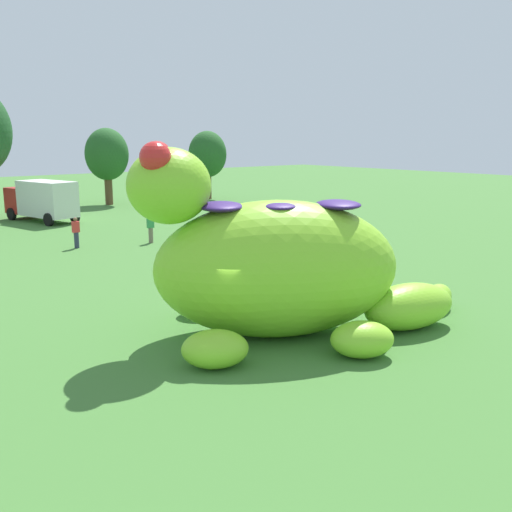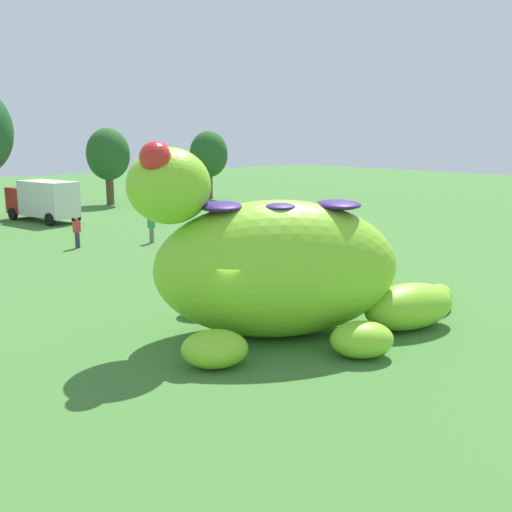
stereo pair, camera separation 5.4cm
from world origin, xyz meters
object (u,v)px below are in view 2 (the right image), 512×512
Objects in this scene: spectator_mid_field at (77,233)px; spectator_near_inflatable at (151,228)px; spectator_by_cars at (318,253)px; giant_inflatable_creature at (277,266)px; box_truck at (43,199)px.

spectator_near_inflatable is at bearing -16.80° from spectator_mid_field.
spectator_near_inflatable is 11.35m from spectator_by_cars.
spectator_by_cars is (6.35, -12.29, 0.00)m from spectator_mid_field.
spectator_near_inflatable is 1.00× the size of spectator_mid_field.
giant_inflatable_creature reaches higher than box_truck.
spectator_mid_field is at bearing 87.73° from giant_inflatable_creature.
spectator_near_inflatable is at bearing 74.10° from giant_inflatable_creature.
spectator_mid_field is (-2.10, -11.39, -0.75)m from box_truck.
giant_inflatable_creature is 6.71× the size of spectator_mid_field.
spectator_near_inflatable is (4.65, 16.33, -1.31)m from giant_inflatable_creature.
giant_inflatable_creature is 1.71× the size of box_truck.
giant_inflatable_creature is 6.71× the size of spectator_by_cars.
box_truck reaches higher than spectator_mid_field.
spectator_mid_field is (0.69, 17.53, -1.31)m from giant_inflatable_creature.
box_truck reaches higher than spectator_near_inflatable.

